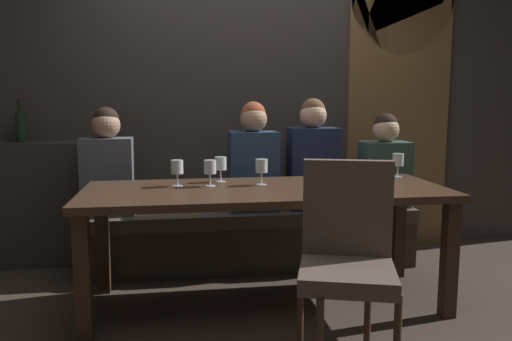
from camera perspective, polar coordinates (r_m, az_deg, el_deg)
ground at (r=3.31m, az=1.06°, el=-14.69°), size 9.00×9.00×0.00m
back_wall_tiled at (r=4.26m, az=-1.70°, el=11.07°), size 6.00×0.12×3.00m
arched_door at (r=4.55m, az=15.76°, el=8.89°), size 0.90×0.05×2.55m
back_counter at (r=4.25m, az=-22.58°, el=-3.44°), size 1.10×0.28×0.95m
dining_table at (r=3.11m, az=1.09°, el=-3.54°), size 2.20×0.84×0.74m
banquette_bench at (r=3.88m, az=-0.68°, el=-7.60°), size 2.50×0.44×0.45m
chair_near_side at (r=2.52m, az=10.20°, el=-8.69°), size 0.55×0.55×0.98m
diner_redhead at (r=3.77m, az=-16.34°, el=0.69°), size 0.36×0.24×0.77m
diner_bearded at (r=3.75m, az=-0.28°, el=1.26°), size 0.36×0.24×0.81m
diner_far_end at (r=3.84m, az=6.37°, el=1.54°), size 0.36×0.24×0.83m
diner_near_end at (r=4.02m, az=14.26°, el=0.85°), size 0.36×0.24×0.72m
wine_bottle_dark_red at (r=4.23m, az=-24.91°, el=4.52°), size 0.08×0.08×0.33m
wine_glass_center_front at (r=3.63m, az=15.67°, el=1.10°), size 0.08×0.08×0.16m
wine_glass_end_right at (r=3.14m, az=-5.19°, el=0.32°), size 0.08×0.08×0.16m
wine_glass_far_left at (r=3.17m, az=-8.86°, el=0.25°), size 0.08×0.08×0.16m
wine_glass_far_right at (r=3.18m, az=0.62°, el=0.44°), size 0.08×0.08×0.16m
wine_glass_near_left at (r=3.30m, az=-4.00°, el=0.72°), size 0.08×0.08×0.16m
wine_glass_near_right at (r=2.86m, az=9.47°, el=-0.54°), size 0.08×0.08×0.16m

